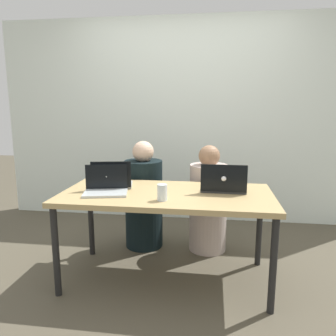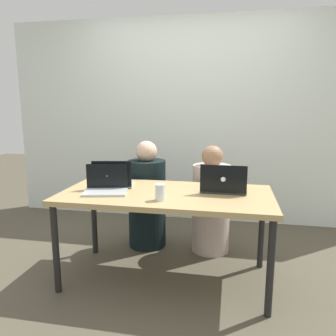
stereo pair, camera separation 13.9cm
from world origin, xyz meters
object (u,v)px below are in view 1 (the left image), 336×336
at_px(person_on_left, 144,200).
at_px(laptop_back_left, 112,181).
at_px(water_glass_center, 162,194).
at_px(laptop_front_left, 106,187).
at_px(laptop_back_right, 223,185).
at_px(person_on_right, 208,204).

height_order(person_on_left, laptop_back_left, person_on_left).
relative_size(person_on_left, water_glass_center, 9.00).
distance_m(laptop_front_left, water_glass_center, 0.48).
bearing_deg(laptop_back_left, laptop_front_left, 80.49).
bearing_deg(laptop_back_right, person_on_left, -33.15).
bearing_deg(person_on_right, laptop_back_left, 19.65).
distance_m(person_on_left, laptop_back_right, 0.97).
relative_size(person_on_right, laptop_front_left, 2.81).
relative_size(laptop_back_left, water_glass_center, 3.06).
bearing_deg(laptop_front_left, laptop_back_right, -1.07).
xyz_separation_m(laptop_back_left, laptop_front_left, (0.01, -0.18, -0.00)).
height_order(person_on_left, laptop_back_right, person_on_left).
distance_m(person_on_left, laptop_back_left, 0.62).
xyz_separation_m(person_on_left, water_glass_center, (0.32, -0.83, 0.31)).
bearing_deg(person_on_right, person_on_left, -13.44).
bearing_deg(person_on_left, laptop_back_left, 67.77).
height_order(person_on_right, laptop_back_left, person_on_right).
height_order(person_on_left, water_glass_center, person_on_left).
bearing_deg(person_on_right, water_glass_center, 55.73).
distance_m(person_on_left, laptop_front_left, 0.77).
bearing_deg(laptop_back_left, person_on_left, -117.90).
height_order(person_on_left, person_on_right, person_on_left).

